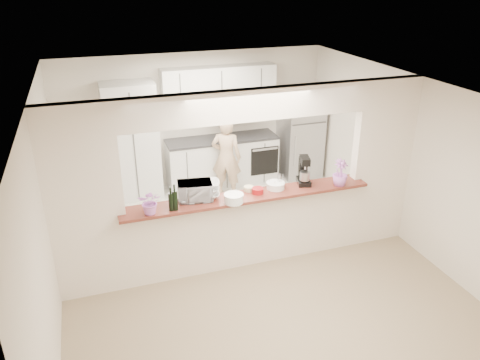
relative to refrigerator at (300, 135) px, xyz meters
name	(u,v)px	position (x,y,z in m)	size (l,w,h in m)	color
floor	(247,262)	(-2.05, -2.65, -0.85)	(6.00, 6.00, 0.00)	gray
tile_overlay	(217,213)	(-2.05, -1.10, -0.84)	(5.00, 2.90, 0.01)	beige
partition	(247,166)	(-2.05, -2.65, 0.63)	(5.00, 0.15, 2.50)	white
bar_counter	(247,227)	(-2.05, -2.65, -0.27)	(3.40, 0.38, 1.09)	white
kitchen_cabinets	(188,139)	(-2.24, 0.07, 0.12)	(3.15, 0.62, 2.25)	silver
refrigerator	(300,135)	(0.00, 0.00, 0.00)	(0.75, 0.70, 1.70)	#9F9EA3
flower_left	(150,202)	(-3.35, -2.80, 0.40)	(0.28, 0.24, 0.31)	pink
wine_bottle_a	(171,201)	(-3.10, -2.80, 0.37)	(0.06, 0.06, 0.32)	black
wine_bottle_b	(175,200)	(-3.05, -2.80, 0.38)	(0.07, 0.07, 0.35)	black
toaster_oven	(195,191)	(-2.75, -2.60, 0.36)	(0.44, 0.30, 0.24)	#BCBCC1
serving_bowls	(208,190)	(-2.58, -2.60, 0.35)	(0.31, 0.31, 0.23)	silver
plate_stack_a	(234,198)	(-2.30, -2.84, 0.30)	(0.25, 0.25, 0.12)	white
plate_stack_b	(276,185)	(-1.63, -2.62, 0.28)	(0.25, 0.25, 0.09)	white
red_bowl	(258,191)	(-1.91, -2.68, 0.28)	(0.16, 0.16, 0.07)	maroon
tan_bowl	(249,189)	(-2.00, -2.57, 0.27)	(0.13, 0.13, 0.06)	beige
utensil_caddy	(277,182)	(-1.60, -2.60, 0.32)	(0.24, 0.20, 0.20)	silver
stand_mixer	(304,171)	(-1.20, -2.59, 0.42)	(0.24, 0.31, 0.40)	black
flower_right	(340,173)	(-0.75, -2.80, 0.43)	(0.21, 0.21, 0.37)	#BC6DCB
person	(226,158)	(-1.67, -0.45, -0.11)	(0.54, 0.35, 1.48)	tan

